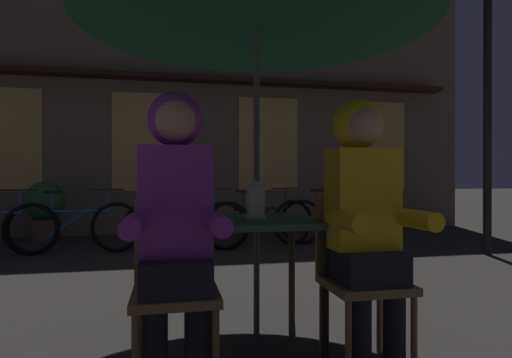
# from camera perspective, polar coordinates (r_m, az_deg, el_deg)

# --- Properties ---
(ground_plane) EXTENTS (60.00, 60.00, 0.00)m
(ground_plane) POSITION_cam_1_polar(r_m,az_deg,el_deg) (2.68, 0.08, -21.26)
(ground_plane) COLOR #2D2B28
(cafe_table) EXTENTS (0.72, 0.72, 0.74)m
(cafe_table) POSITION_cam_1_polar(r_m,az_deg,el_deg) (2.52, 0.08, -7.62)
(cafe_table) COLOR #42664C
(cafe_table) RESTS_ON ground_plane
(lantern) EXTENTS (0.11, 0.11, 0.23)m
(lantern) POSITION_cam_1_polar(r_m,az_deg,el_deg) (2.48, -0.06, -2.58)
(lantern) COLOR white
(lantern) RESTS_ON cafe_table
(chair_left) EXTENTS (0.40, 0.40, 0.87)m
(chair_left) POSITION_cam_1_polar(r_m,az_deg,el_deg) (2.13, -10.85, -13.14)
(chair_left) COLOR olive
(chair_left) RESTS_ON ground_plane
(chair_right) EXTENTS (0.40, 0.40, 0.87)m
(chair_right) POSITION_cam_1_polar(r_m,az_deg,el_deg) (2.35, 13.79, -11.87)
(chair_right) COLOR olive
(chair_right) RESTS_ON ground_plane
(person_left_hooded) EXTENTS (0.45, 0.56, 1.40)m
(person_left_hooded) POSITION_cam_1_polar(r_m,az_deg,el_deg) (2.02, -10.83, -3.62)
(person_left_hooded) COLOR black
(person_left_hooded) RESTS_ON ground_plane
(person_right_hooded) EXTENTS (0.45, 0.56, 1.40)m
(person_right_hooded) POSITION_cam_1_polar(r_m,az_deg,el_deg) (2.25, 14.42, -3.24)
(person_right_hooded) COLOR black
(person_right_hooded) RESTS_ON ground_plane
(shopfront_building) EXTENTS (10.00, 0.93, 6.20)m
(shopfront_building) POSITION_cam_1_polar(r_m,az_deg,el_deg) (8.15, -6.63, 15.19)
(shopfront_building) COLOR #6B5B4C
(shopfront_building) RESTS_ON ground_plane
(street_lamp) EXTENTS (0.32, 0.32, 3.88)m
(street_lamp) POSITION_cam_1_polar(r_m,az_deg,el_deg) (6.37, 28.83, 15.97)
(street_lamp) COLOR black
(street_lamp) RESTS_ON ground_plane
(bicycle_second) EXTENTS (1.68, 0.11, 0.84)m
(bicycle_second) POSITION_cam_1_polar(r_m,az_deg,el_deg) (5.96, -23.25, -5.93)
(bicycle_second) COLOR black
(bicycle_second) RESTS_ON ground_plane
(bicycle_third) EXTENTS (1.66, 0.33, 0.84)m
(bicycle_third) POSITION_cam_1_polar(r_m,az_deg,el_deg) (5.79, -9.50, -6.10)
(bicycle_third) COLOR black
(bicycle_third) RESTS_ON ground_plane
(bicycle_fourth) EXTENTS (1.64, 0.44, 0.84)m
(bicycle_fourth) POSITION_cam_1_polar(r_m,az_deg,el_deg) (5.97, 0.74, -5.91)
(bicycle_fourth) COLOR black
(bicycle_fourth) RESTS_ON ground_plane
(bicycle_fifth) EXTENTS (1.65, 0.43, 0.84)m
(bicycle_fifth) POSITION_cam_1_polar(r_m,az_deg,el_deg) (6.32, 10.83, -5.57)
(bicycle_fifth) COLOR black
(bicycle_fifth) RESTS_ON ground_plane
(potted_plant) EXTENTS (0.60, 0.60, 0.92)m
(potted_plant) POSITION_cam_1_polar(r_m,az_deg,el_deg) (7.25, -26.67, -3.29)
(potted_plant) COLOR brown
(potted_plant) RESTS_ON ground_plane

